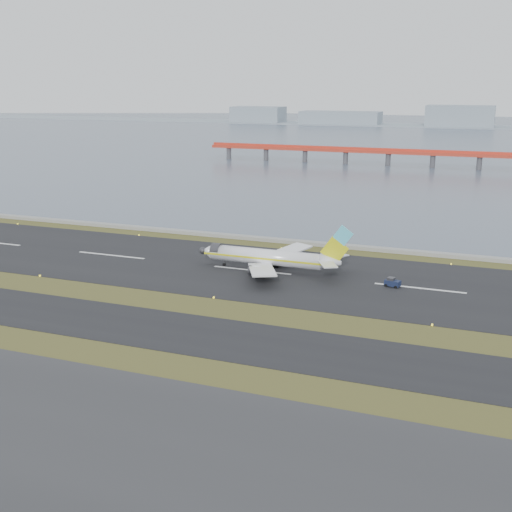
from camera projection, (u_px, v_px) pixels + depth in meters
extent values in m
plane|color=#384619|center=(198.00, 310.00, 129.02)|extent=(1000.00, 1000.00, 0.00)
cube|color=#2B2B2D|center=(5.00, 451.00, 79.34)|extent=(1000.00, 50.00, 0.10)
cube|color=black|center=(170.00, 330.00, 118.17)|extent=(1000.00, 18.00, 0.10)
cube|color=black|center=(252.00, 270.00, 156.09)|extent=(1000.00, 45.00, 0.10)
cube|color=gray|center=(290.00, 241.00, 183.06)|extent=(1000.00, 2.50, 1.00)
cube|color=#455162|center=(434.00, 137.00, 544.36)|extent=(1400.00, 800.00, 1.30)
cube|color=red|center=(433.00, 154.00, 345.95)|extent=(260.00, 5.00, 1.60)
cube|color=red|center=(433.00, 151.00, 345.56)|extent=(260.00, 0.40, 1.40)
cylinder|color=#4C4C51|center=(266.00, 155.00, 380.00)|extent=(2.80, 2.80, 7.00)
cylinder|color=#4C4C51|center=(433.00, 162.00, 347.12)|extent=(2.80, 2.80, 7.00)
cube|color=#8B99A5|center=(450.00, 126.00, 688.83)|extent=(1400.00, 80.00, 1.00)
cube|color=#8B99A5|center=(258.00, 114.00, 761.85)|extent=(60.00, 35.00, 18.00)
cube|color=#8B99A5|center=(340.00, 118.00, 728.12)|extent=(90.00, 35.00, 14.00)
cube|color=#8B99A5|center=(460.00, 116.00, 682.55)|extent=(70.00, 35.00, 22.00)
cylinder|color=white|center=(266.00, 257.00, 155.15)|extent=(28.00, 3.80, 3.80)
cone|color=white|center=(207.00, 251.00, 160.49)|extent=(3.20, 3.80, 3.80)
cone|color=white|center=(331.00, 262.00, 149.52)|extent=(5.00, 3.80, 3.80)
cube|color=yellow|center=(263.00, 259.00, 153.42)|extent=(31.00, 0.06, 0.45)
cube|color=yellow|center=(268.00, 255.00, 156.88)|extent=(31.00, 0.06, 0.45)
cube|color=white|center=(262.00, 270.00, 146.90)|extent=(11.31, 15.89, 1.66)
cube|color=white|center=(285.00, 252.00, 162.25)|extent=(11.31, 15.89, 1.66)
cylinder|color=#323236|center=(259.00, 271.00, 150.06)|extent=(4.20, 2.10, 2.10)
cylinder|color=#323236|center=(276.00, 258.00, 160.89)|extent=(4.20, 2.10, 2.10)
cube|color=yellow|center=(335.00, 250.00, 148.50)|extent=(6.80, 0.35, 6.85)
cube|color=#54D1F0|center=(343.00, 235.00, 146.89)|extent=(4.85, 0.37, 4.90)
cube|color=white|center=(328.00, 264.00, 145.86)|extent=(5.64, 6.80, 0.22)
cube|color=white|center=(336.00, 256.00, 152.72)|extent=(5.64, 6.80, 0.22)
cylinder|color=black|center=(224.00, 265.00, 159.71)|extent=(0.80, 0.28, 0.80)
cylinder|color=black|center=(267.00, 272.00, 152.87)|extent=(1.00, 0.38, 1.00)
cylinder|color=black|center=(275.00, 266.00, 157.93)|extent=(1.00, 0.38, 1.00)
cube|color=#151D3B|center=(393.00, 283.00, 143.28)|extent=(3.71, 2.65, 1.26)
cube|color=#323236|center=(391.00, 279.00, 143.29)|extent=(1.81, 1.88, 0.73)
cylinder|color=black|center=(386.00, 285.00, 143.40)|extent=(0.79, 0.48, 0.73)
cylinder|color=black|center=(389.00, 284.00, 144.73)|extent=(0.79, 0.48, 0.73)
cylinder|color=black|center=(396.00, 287.00, 142.13)|extent=(0.79, 0.48, 0.73)
cylinder|color=black|center=(399.00, 285.00, 143.45)|extent=(0.79, 0.48, 0.73)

